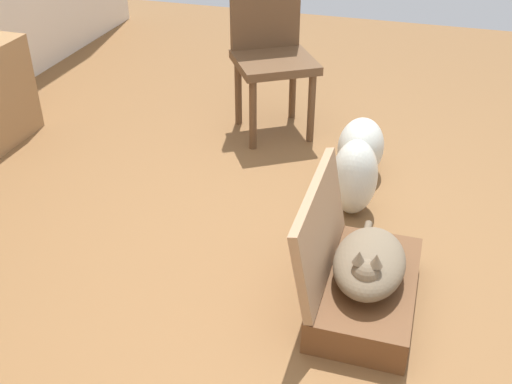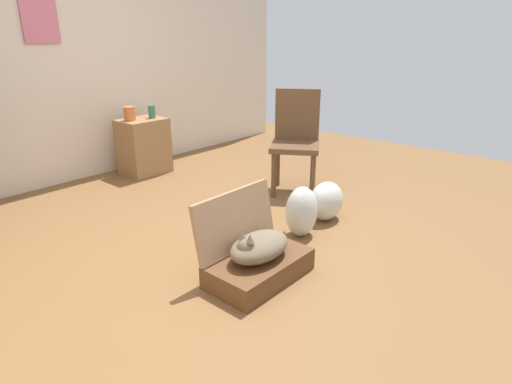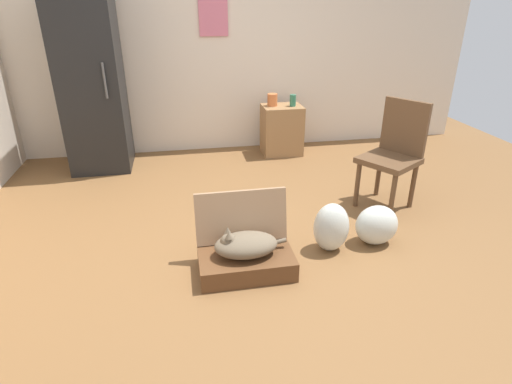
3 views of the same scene
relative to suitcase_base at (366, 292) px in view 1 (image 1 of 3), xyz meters
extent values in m
plane|color=brown|center=(0.15, 0.55, -0.07)|extent=(7.68, 7.68, 0.00)
cube|color=brown|center=(0.00, 0.00, 0.00)|extent=(0.66, 0.39, 0.15)
cube|color=#9B7756|center=(0.00, 0.20, 0.27)|extent=(0.66, 0.11, 0.39)
ellipsoid|color=brown|center=(0.00, 0.00, 0.15)|extent=(0.44, 0.28, 0.16)
sphere|color=brown|center=(-0.12, 0.00, 0.19)|extent=(0.11, 0.11, 0.11)
cone|color=brown|center=(-0.12, -0.03, 0.26)|extent=(0.05, 0.05, 0.05)
cone|color=brown|center=(-0.12, 0.03, 0.26)|extent=(0.05, 0.05, 0.05)
cylinder|color=brown|center=(0.20, 0.04, 0.11)|extent=(0.20, 0.03, 0.07)
ellipsoid|color=silver|center=(0.68, 0.17, 0.12)|extent=(0.27, 0.23, 0.39)
ellipsoid|color=silver|center=(1.07, 0.19, 0.09)|extent=(0.34, 0.25, 0.32)
cylinder|color=brown|center=(1.18, 0.84, 0.14)|extent=(0.04, 0.04, 0.43)
cylinder|color=brown|center=(1.37, 0.53, 0.14)|extent=(0.04, 0.04, 0.43)
cylinder|color=brown|center=(1.48, 1.03, 0.14)|extent=(0.04, 0.04, 0.43)
cylinder|color=brown|center=(1.67, 0.72, 0.14)|extent=(0.04, 0.04, 0.43)
cube|color=brown|center=(1.42, 0.78, 0.38)|extent=(0.61, 0.61, 0.05)
cube|color=brown|center=(1.59, 0.89, 0.65)|extent=(0.26, 0.38, 0.49)
camera|label=1|loc=(-1.95, -0.12, 1.67)|focal=43.37mm
camera|label=2|loc=(-1.80, -1.54, 1.38)|focal=30.14mm
camera|label=3|loc=(-0.38, -2.39, 1.68)|focal=28.95mm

